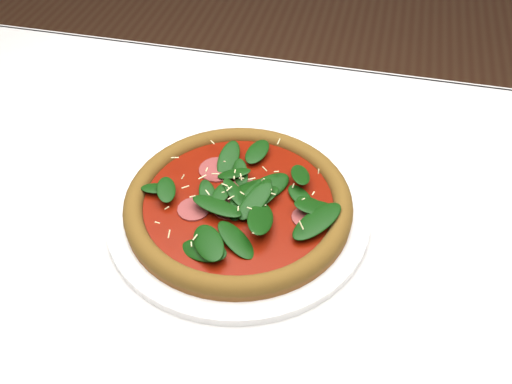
# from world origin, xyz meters

# --- Properties ---
(dining_table) EXTENTS (1.21, 0.81, 0.75)m
(dining_table) POSITION_xyz_m (0.00, 0.00, 0.65)
(dining_table) COLOR silver
(dining_table) RESTS_ON ground
(plate) EXTENTS (0.35, 0.35, 0.01)m
(plate) POSITION_xyz_m (-0.00, 0.01, 0.76)
(plate) COLOR white
(plate) RESTS_ON dining_table
(pizza) EXTENTS (0.39, 0.39, 0.04)m
(pizza) POSITION_xyz_m (-0.00, 0.01, 0.78)
(pizza) COLOR #975D24
(pizza) RESTS_ON plate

